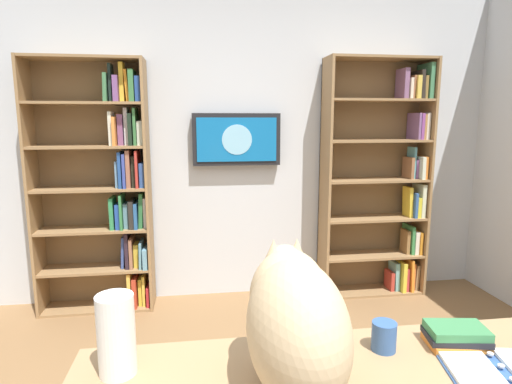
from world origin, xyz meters
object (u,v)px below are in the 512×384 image
Objects in this scene: wall_mounted_tv at (237,139)px; bookshelf_right at (107,187)px; cat at (294,319)px; paper_towel_roll at (116,335)px; desk_book_stack at (456,336)px; open_binder at (501,369)px; bookshelf_left at (385,181)px; coffee_mug at (384,336)px.

bookshelf_right is at bearing 4.64° from wall_mounted_tv.
paper_towel_roll is (0.50, -0.14, -0.08)m from cat.
wall_mounted_tv is 2.41m from paper_towel_roll.
desk_book_stack is at bearing 125.08° from bookshelf_right.
bookshelf_right is at bearing -55.88° from open_binder.
bookshelf_left reaches higher than desk_book_stack.
open_binder is at bearing 124.12° from bookshelf_right.
wall_mounted_tv is 3.39× the size of desk_book_stack.
paper_towel_roll is at bearing 101.80° from bookshelf_right.
coffee_mug is (0.30, -0.16, 0.04)m from open_binder.
paper_towel_roll is (1.86, 2.21, -0.10)m from bookshelf_left.
bookshelf_left is at bearing -179.94° from bookshelf_right.
desk_book_stack is (-1.09, 0.00, -0.09)m from paper_towel_roll.
open_binder is at bearing 107.51° from desk_book_stack.
bookshelf_left is 2.43m from coffee_mug.
wall_mounted_tv reaches higher than paper_towel_roll.
coffee_mug is at bearing -156.68° from cat.
coffee_mug is 0.45× the size of desk_book_stack.
wall_mounted_tv is at bearing -91.81° from cat.
bookshelf_left reaches higher than paper_towel_roll.
open_binder is (-1.60, 2.36, -0.22)m from bookshelf_right.
open_binder is 0.16m from desk_book_stack.
bookshelf_left is at bearing -130.16° from paper_towel_roll.
desk_book_stack is at bearing 177.30° from coffee_mug.
bookshelf_left reaches higher than wall_mounted_tv.
cat is 0.40m from coffee_mug.
bookshelf_left is 2.35m from desk_book_stack.
paper_towel_roll is 1.09m from desk_book_stack.
wall_mounted_tv is at bearing -77.12° from open_binder.
wall_mounted_tv is 2.57m from open_binder.
bookshelf_left is 2.79× the size of wall_mounted_tv.
bookshelf_right is 8.07× the size of paper_towel_roll.
desk_book_stack is (-1.55, 2.21, -0.19)m from bookshelf_right.
cat is (-0.96, 2.34, -0.02)m from bookshelf_right.
cat reaches higher than coffee_mug.
bookshelf_left reaches higher than cat.
bookshelf_left is 5.51× the size of open_binder.
bookshelf_right is 5.39× the size of open_binder.
open_binder is at bearing 172.31° from paper_towel_roll.
cat reaches higher than desk_book_stack.
paper_towel_roll is at bearing 75.81° from wall_mounted_tv.
bookshelf_left is 8.25× the size of paper_towel_roll.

